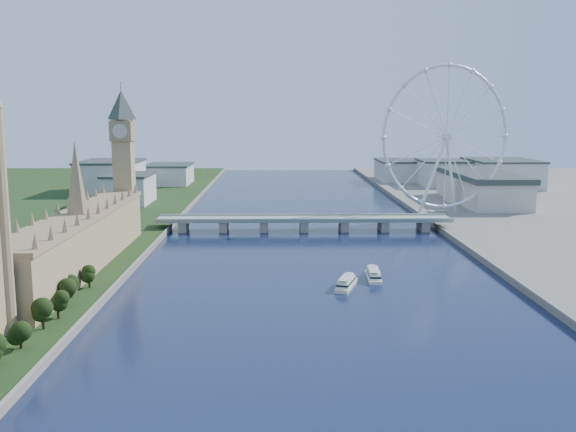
{
  "coord_description": "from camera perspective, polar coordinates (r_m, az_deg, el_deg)",
  "views": [
    {
      "loc": [
        -20.42,
        -174.62,
        86.76
      ],
      "look_at": [
        -13.58,
        210.0,
        25.37
      ],
      "focal_mm": 40.0,
      "sensor_mm": 36.0,
      "label": 1
    }
  ],
  "objects": [
    {
      "name": "tour_boat_far",
      "position": [
        344.61,
        7.61,
        -5.6
      ],
      "size": [
        8.34,
        28.12,
        6.13
      ],
      "primitive_type": null,
      "rotation": [
        0.0,
        0.0,
        -0.05
      ],
      "color": "silver",
      "rests_on": "ground"
    },
    {
      "name": "big_ben",
      "position": [
        465.67,
        -14.46,
        6.3
      ],
      "size": [
        20.02,
        20.02,
        110.0
      ],
      "color": "tan",
      "rests_on": "ground"
    },
    {
      "name": "london_eye",
      "position": [
        548.33,
        13.92,
        6.79
      ],
      "size": [
        113.6,
        39.12,
        124.3
      ],
      "color": "silver",
      "rests_on": "ground"
    },
    {
      "name": "westminster_bridge",
      "position": [
        481.77,
        1.42,
        -0.51
      ],
      "size": [
        220.0,
        22.0,
        9.5
      ],
      "color": "gray",
      "rests_on": "ground"
    },
    {
      "name": "city_skyline",
      "position": [
        740.42,
        3.61,
        3.64
      ],
      "size": [
        505.0,
        280.0,
        32.0
      ],
      "color": "beige",
      "rests_on": "ground"
    },
    {
      "name": "tour_boat_near",
      "position": [
        326.92,
        5.19,
        -6.36
      ],
      "size": [
        15.23,
        28.21,
        6.03
      ],
      "primitive_type": null,
      "rotation": [
        0.0,
        0.0,
        -0.32
      ],
      "color": "beige",
      "rests_on": "ground"
    },
    {
      "name": "tree_row",
      "position": [
        255.11,
        -22.56,
        -9.41
      ],
      "size": [
        7.79,
        167.79,
        19.68
      ],
      "color": "black",
      "rests_on": "ground"
    },
    {
      "name": "county_hall",
      "position": [
        641.32,
        16.73,
        0.91
      ],
      "size": [
        54.0,
        144.0,
        35.0
      ],
      "primitive_type": null,
      "color": "beige",
      "rests_on": "ground"
    },
    {
      "name": "ground",
      "position": [
        196.05,
        5.3,
        -17.24
      ],
      "size": [
        2000.0,
        2000.0,
        0.0
      ],
      "primitive_type": "plane",
      "color": "#1A2549",
      "rests_on": "ground"
    },
    {
      "name": "parliament_range",
      "position": [
        367.42,
        -18.04,
        -2.09
      ],
      "size": [
        24.0,
        200.0,
        70.0
      ],
      "color": "tan",
      "rests_on": "ground"
    }
  ]
}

